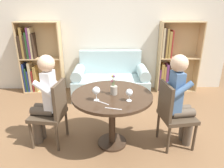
% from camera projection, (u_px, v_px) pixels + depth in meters
% --- Properties ---
extents(ground_plane, '(16.00, 16.00, 0.00)m').
position_uv_depth(ground_plane, '(112.00, 143.00, 2.80)').
color(ground_plane, brown).
extents(back_wall, '(5.20, 0.05, 2.70)m').
position_uv_depth(back_wall, '(110.00, 29.00, 4.27)').
color(back_wall, silver).
rests_on(back_wall, ground_plane).
extents(round_table, '(1.03, 1.03, 0.75)m').
position_uv_depth(round_table, '(112.00, 104.00, 2.58)').
color(round_table, '#382619').
rests_on(round_table, ground_plane).
extents(couch, '(1.55, 0.80, 0.92)m').
position_uv_depth(couch, '(111.00, 81.00, 4.25)').
color(couch, '#A8C1C1').
rests_on(couch, ground_plane).
extents(bookshelf_left, '(0.88, 0.28, 1.52)m').
position_uv_depth(bookshelf_left, '(36.00, 59.00, 4.31)').
color(bookshelf_left, tan).
rests_on(bookshelf_left, ground_plane).
extents(bookshelf_right, '(0.88, 0.28, 1.52)m').
position_uv_depth(bookshelf_right, '(172.00, 59.00, 4.38)').
color(bookshelf_right, tan).
rests_on(bookshelf_right, ground_plane).
extents(chair_left, '(0.48, 0.48, 0.90)m').
position_uv_depth(chair_left, '(53.00, 111.00, 2.66)').
color(chair_left, '#473828').
rests_on(chair_left, ground_plane).
extents(chair_right, '(0.47, 0.47, 0.90)m').
position_uv_depth(chair_right, '(173.00, 112.00, 2.61)').
color(chair_right, '#473828').
rests_on(chair_right, ground_plane).
extents(person_left, '(0.45, 0.38, 1.25)m').
position_uv_depth(person_left, '(45.00, 98.00, 2.62)').
color(person_left, brown).
rests_on(person_left, ground_plane).
extents(person_right, '(0.45, 0.38, 1.26)m').
position_uv_depth(person_right, '(180.00, 99.00, 2.57)').
color(person_right, brown).
rests_on(person_right, ground_plane).
extents(wine_glass_left, '(0.09, 0.09, 0.17)m').
position_uv_depth(wine_glass_left, '(96.00, 91.00, 2.33)').
color(wine_glass_left, white).
rests_on(wine_glass_left, round_table).
extents(wine_glass_right, '(0.08, 0.08, 0.15)m').
position_uv_depth(wine_glass_right, '(129.00, 93.00, 2.32)').
color(wine_glass_right, white).
rests_on(wine_glass_right, round_table).
extents(flower_vase, '(0.09, 0.09, 0.26)m').
position_uv_depth(flower_vase, '(114.00, 87.00, 2.50)').
color(flower_vase, '#9E9384').
rests_on(flower_vase, round_table).
extents(knife_left_setting, '(0.19, 0.06, 0.00)m').
position_uv_depth(knife_left_setting, '(113.00, 109.00, 2.17)').
color(knife_left_setting, silver).
rests_on(knife_left_setting, round_table).
extents(fork_left_setting, '(0.16, 0.12, 0.00)m').
position_uv_depth(fork_left_setting, '(102.00, 102.00, 2.31)').
color(fork_left_setting, silver).
rests_on(fork_left_setting, round_table).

